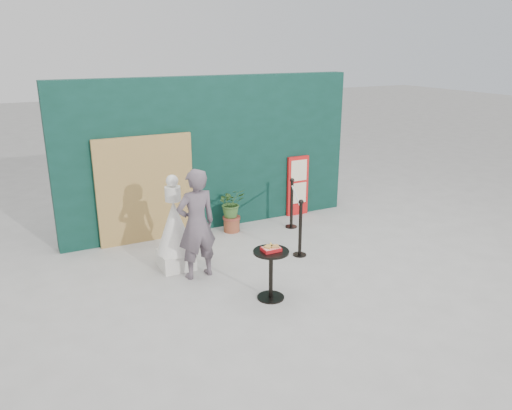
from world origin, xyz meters
name	(u,v)px	position (x,y,z in m)	size (l,w,h in m)	color
ground	(291,289)	(0.00, 0.00, 0.00)	(60.00, 60.00, 0.00)	#ADAAA5
back_wall	(211,154)	(0.00, 3.15, 1.50)	(6.00, 0.30, 3.00)	#0A2D23
bamboo_fence	(146,190)	(-1.40, 2.94, 1.00)	(1.80, 0.08, 2.00)	tan
woman	(196,224)	(-1.11, 1.06, 0.89)	(0.65, 0.43, 1.78)	#61535B
menu_board	(298,186)	(1.90, 2.95, 0.65)	(0.50, 0.07, 1.30)	red
statue	(175,231)	(-1.33, 1.53, 0.65)	(0.62, 0.62, 1.60)	silver
cafe_table	(271,267)	(-0.42, -0.11, 0.50)	(0.52, 0.52, 0.75)	black
food_basket	(271,248)	(-0.42, -0.11, 0.79)	(0.26, 0.19, 0.11)	#B41318
planter	(231,207)	(0.20, 2.66, 0.51)	(0.52, 0.45, 0.89)	#973F31
stanchion_barrier	(296,216)	(1.08, 1.68, 0.49)	(0.84, 1.54, 1.03)	black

